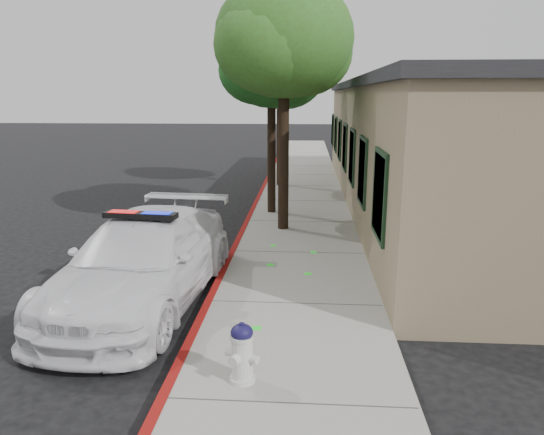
{
  "coord_description": "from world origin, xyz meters",
  "views": [
    {
      "loc": [
        1.79,
        -8.34,
        3.77
      ],
      "look_at": [
        1.01,
        2.96,
        1.0
      ],
      "focal_mm": 33.04,
      "sensor_mm": 36.0,
      "label": 1
    }
  ],
  "objects_px": {
    "street_tree_mid": "(272,69)",
    "street_tree_far": "(281,72)",
    "clapboard_building": "(452,145)",
    "fire_hydrant": "(242,352)",
    "street_tree_near": "(285,44)",
    "police_car": "(143,260)"
  },
  "relations": [
    {
      "from": "street_tree_mid",
      "to": "street_tree_far",
      "type": "bearing_deg",
      "value": 89.65
    },
    {
      "from": "street_tree_far",
      "to": "clapboard_building",
      "type": "bearing_deg",
      "value": -27.88
    },
    {
      "from": "police_car",
      "to": "street_tree_near",
      "type": "bearing_deg",
      "value": 69.43
    },
    {
      "from": "street_tree_near",
      "to": "street_tree_far",
      "type": "relative_size",
      "value": 1.09
    },
    {
      "from": "street_tree_near",
      "to": "street_tree_mid",
      "type": "relative_size",
      "value": 1.13
    },
    {
      "from": "street_tree_near",
      "to": "street_tree_mid",
      "type": "xyz_separation_m",
      "value": [
        -0.47,
        2.05,
        -0.51
      ]
    },
    {
      "from": "clapboard_building",
      "to": "street_tree_far",
      "type": "relative_size",
      "value": 3.47
    },
    {
      "from": "clapboard_building",
      "to": "police_car",
      "type": "bearing_deg",
      "value": -131.96
    },
    {
      "from": "clapboard_building",
      "to": "street_tree_far",
      "type": "bearing_deg",
      "value": 152.12
    },
    {
      "from": "street_tree_near",
      "to": "clapboard_building",
      "type": "bearing_deg",
      "value": 34.74
    },
    {
      "from": "street_tree_near",
      "to": "street_tree_far",
      "type": "distance_m",
      "value": 6.99
    },
    {
      "from": "police_car",
      "to": "street_tree_mid",
      "type": "distance_m",
      "value": 8.15
    },
    {
      "from": "fire_hydrant",
      "to": "police_car",
      "type": "bearing_deg",
      "value": 152.78
    },
    {
      "from": "fire_hydrant",
      "to": "clapboard_building",
      "type": "bearing_deg",
      "value": 88.59
    },
    {
      "from": "street_tree_near",
      "to": "street_tree_far",
      "type": "height_order",
      "value": "street_tree_near"
    },
    {
      "from": "street_tree_near",
      "to": "police_car",
      "type": "bearing_deg",
      "value": -115.58
    },
    {
      "from": "street_tree_mid",
      "to": "fire_hydrant",
      "type": "bearing_deg",
      "value": -88.32
    },
    {
      "from": "clapboard_building",
      "to": "street_tree_far",
      "type": "height_order",
      "value": "street_tree_far"
    },
    {
      "from": "clapboard_building",
      "to": "fire_hydrant",
      "type": "xyz_separation_m",
      "value": [
        -5.69,
        -11.56,
        -1.57
      ]
    },
    {
      "from": "street_tree_far",
      "to": "street_tree_near",
      "type": "bearing_deg",
      "value": -86.41
    },
    {
      "from": "street_tree_near",
      "to": "street_tree_mid",
      "type": "distance_m",
      "value": 2.17
    },
    {
      "from": "street_tree_near",
      "to": "street_tree_far",
      "type": "xyz_separation_m",
      "value": [
        -0.44,
        6.97,
        -0.38
      ]
    }
  ]
}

